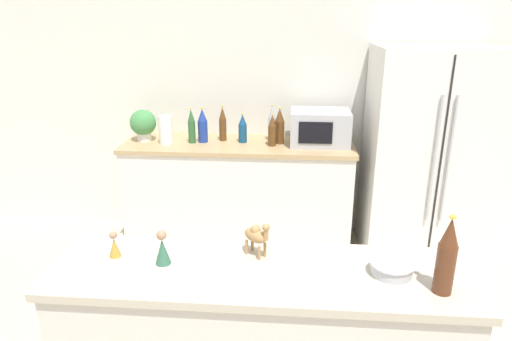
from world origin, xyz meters
TOP-DOWN VIEW (x-y plane):
  - wall_back at (0.00, 2.73)m, footprint 8.00×0.06m
  - back_counter at (-0.38, 2.40)m, footprint 1.92×0.63m
  - refrigerator at (1.14, 2.32)m, footprint 0.92×0.75m
  - potted_plant at (-1.18, 2.40)m, footprint 0.22×0.22m
  - paper_towel_roll at (-0.97, 2.32)m, footprint 0.12×0.12m
  - microwave at (0.30, 2.42)m, footprint 0.48×0.37m
  - back_bottle_0 at (-0.09, 2.33)m, footprint 0.07×0.07m
  - back_bottle_1 at (-0.68, 2.40)m, footprint 0.08×0.08m
  - back_bottle_2 at (-0.10, 2.49)m, footprint 0.06×0.06m
  - back_bottle_3 at (-0.04, 2.41)m, footprint 0.08×0.08m
  - back_bottle_4 at (-0.76, 2.37)m, footprint 0.06×0.06m
  - back_bottle_5 at (-0.34, 2.42)m, footprint 0.07×0.07m
  - back_bottle_6 at (-0.52, 2.46)m, footprint 0.06×0.06m
  - wine_bottle at (0.65, 0.28)m, footprint 0.07×0.07m
  - fruit_bowl at (0.49, 0.39)m, footprint 0.18×0.18m
  - camel_figurine at (-0.07, 0.49)m, footprint 0.13×0.12m
  - wise_man_figurine_blue at (-0.68, 0.44)m, footprint 0.05×0.05m
  - wise_man_figurine_crimson at (-0.46, 0.40)m, footprint 0.07×0.07m

SIDE VIEW (x-z plane):
  - back_counter at x=-0.38m, z-range 0.00..0.91m
  - refrigerator at x=1.14m, z-range 0.00..1.71m
  - fruit_bowl at x=0.49m, z-range 0.94..1.00m
  - wise_man_figurine_blue at x=-0.68m, z-range 0.93..1.05m
  - wise_man_figurine_crimson at x=-0.46m, z-range 0.93..1.08m
  - back_bottle_5 at x=-0.34m, z-range 0.90..1.15m
  - paper_towel_roll at x=-0.97m, z-range 0.91..1.14m
  - back_bottle_0 at x=-0.09m, z-range 0.90..1.16m
  - camel_figurine at x=-0.07m, z-range 0.95..1.12m
  - back_bottle_1 at x=-0.68m, z-range 0.90..1.19m
  - back_bottle_4 at x=-0.76m, z-range 0.90..1.19m
  - microwave at x=0.30m, z-range 0.91..1.19m
  - back_bottle_6 at x=-0.52m, z-range 0.90..1.20m
  - back_bottle_3 at x=-0.04m, z-range 0.90..1.20m
  - potted_plant at x=-1.18m, z-range 0.92..1.19m
  - back_bottle_2 at x=-0.10m, z-range 0.90..1.21m
  - wine_bottle at x=0.65m, z-range 0.93..1.25m
  - wall_back at x=0.00m, z-range 0.00..2.55m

